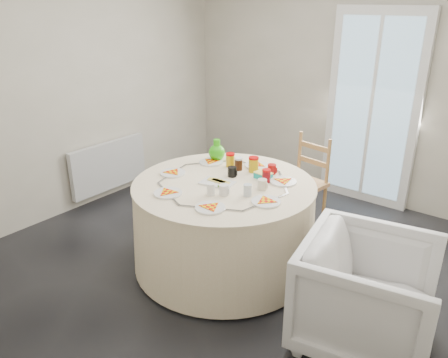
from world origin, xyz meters
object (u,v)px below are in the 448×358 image
Objects in this scene: radiator at (109,166)px; green_pitcher at (217,150)px; armchair at (367,294)px; wooden_chair at (302,181)px; table at (224,225)px.

green_pitcher reaches higher than radiator.
green_pitcher is (-1.70, 0.56, 0.48)m from armchair.
wooden_chair is at bearing 20.24° from radiator.
wooden_chair reaches higher than radiator.
wooden_chair is 1.70m from armchair.
armchair is 4.29× the size of green_pitcher.
wooden_chair reaches higher than table.
table is 1.33m from armchair.
armchair is (1.32, -0.17, 0.02)m from table.
wooden_chair is (2.07, 0.76, 0.09)m from radiator.
radiator is 2.21m from wooden_chair.
green_pitcher is (-0.54, -0.67, 0.40)m from wooden_chair.
table is 0.74m from green_pitcher.
armchair is at bearing -36.75° from wooden_chair.
armchair is at bearing -8.26° from radiator.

